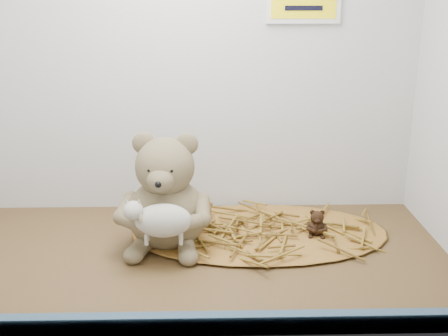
{
  "coord_description": "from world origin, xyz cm",
  "views": [
    {
      "loc": [
        7.07,
        -112.3,
        57.03
      ],
      "look_at": [
        9.91,
        1.81,
        19.98
      ],
      "focal_mm": 45.0,
      "sensor_mm": 36.0,
      "label": 1
    }
  ],
  "objects_px": {
    "mini_teddy_tan": "(205,213)",
    "mini_teddy_brown": "(317,222)",
    "toy_lamb": "(163,221)",
    "main_teddy": "(166,191)"
  },
  "relations": [
    {
      "from": "toy_lamb",
      "to": "mini_teddy_brown",
      "type": "relative_size",
      "value": 2.47
    },
    {
      "from": "toy_lamb",
      "to": "mini_teddy_brown",
      "type": "distance_m",
      "value": 0.37
    },
    {
      "from": "main_teddy",
      "to": "mini_teddy_brown",
      "type": "distance_m",
      "value": 0.36
    },
    {
      "from": "mini_teddy_tan",
      "to": "mini_teddy_brown",
      "type": "height_order",
      "value": "mini_teddy_tan"
    },
    {
      "from": "toy_lamb",
      "to": "mini_teddy_brown",
      "type": "height_order",
      "value": "toy_lamb"
    },
    {
      "from": "toy_lamb",
      "to": "mini_teddy_tan",
      "type": "xyz_separation_m",
      "value": [
        0.09,
        0.18,
        -0.06
      ]
    },
    {
      "from": "toy_lamb",
      "to": "mini_teddy_brown",
      "type": "xyz_separation_m",
      "value": [
        0.35,
        0.12,
        -0.06
      ]
    },
    {
      "from": "main_teddy",
      "to": "mini_teddy_brown",
      "type": "relative_size",
      "value": 4.21
    },
    {
      "from": "toy_lamb",
      "to": "main_teddy",
      "type": "bearing_deg",
      "value": 90.0
    },
    {
      "from": "main_teddy",
      "to": "toy_lamb",
      "type": "height_order",
      "value": "main_teddy"
    }
  ]
}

